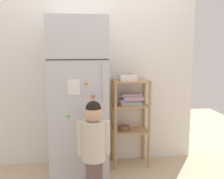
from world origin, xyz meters
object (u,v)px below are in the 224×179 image
object	(u,v)px
refrigerator	(79,98)
child_standing	(94,140)
fruit_bin	(129,77)
pantry_shelf_unit	(130,111)

from	to	relation	value
refrigerator	child_standing	world-z (taller)	refrigerator
fruit_bin	refrigerator	bearing A→B (deg)	-165.52
pantry_shelf_unit	fruit_bin	xyz separation A→B (m)	(-0.03, -0.00, 0.41)
pantry_shelf_unit	child_standing	bearing A→B (deg)	-124.75
refrigerator	fruit_bin	xyz separation A→B (m)	(0.60, 0.16, 0.21)
refrigerator	pantry_shelf_unit	size ratio (longest dim) A/B	1.67
child_standing	fruit_bin	distance (m)	0.99
fruit_bin	pantry_shelf_unit	bearing A→B (deg)	8.03
child_standing	pantry_shelf_unit	size ratio (longest dim) A/B	0.91
refrigerator	pantry_shelf_unit	distance (m)	0.67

